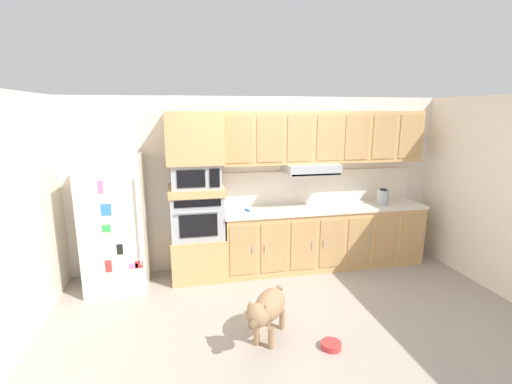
{
  "coord_description": "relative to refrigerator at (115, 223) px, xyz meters",
  "views": [
    {
      "loc": [
        -1.17,
        -4.14,
        2.3
      ],
      "look_at": [
        -0.2,
        0.53,
        1.24
      ],
      "focal_mm": 25.64,
      "sensor_mm": 36.0,
      "label": 1
    }
  ],
  "objects": [
    {
      "name": "side_panel_left",
      "position": [
        -0.76,
        -0.68,
        0.37
      ],
      "size": [
        0.12,
        7.1,
        2.5
      ],
      "primitive_type": "cube",
      "color": "silver",
      "rests_on": "ground"
    },
    {
      "name": "backsplash_panel",
      "position": [
        2.93,
        0.36,
        0.29
      ],
      "size": [
        3.03,
        0.02,
        0.5
      ],
      "primitive_type": "cube",
      "color": "white",
      "rests_on": "countertop_slab"
    },
    {
      "name": "countertop_slab",
      "position": [
        2.93,
        0.07,
        0.02
      ],
      "size": [
        3.03,
        0.64,
        0.04
      ],
      "primitive_type": "cube",
      "color": "silver",
      "rests_on": "lower_cabinet_run"
    },
    {
      "name": "dog_food_bowl",
      "position": [
        2.25,
        -1.83,
        -0.85
      ],
      "size": [
        0.2,
        0.2,
        0.06
      ],
      "color": "red",
      "rests_on": "ground"
    },
    {
      "name": "upper_cabinet_with_hood",
      "position": [
        2.91,
        0.19,
        1.02
      ],
      "size": [
        2.99,
        0.48,
        0.88
      ],
      "color": "tan",
      "rests_on": "backsplash_panel"
    },
    {
      "name": "lower_cabinet_run",
      "position": [
        2.93,
        0.07,
        -0.44
      ],
      "size": [
        2.99,
        0.63,
        0.88
      ],
      "color": "tan",
      "rests_on": "ground"
    },
    {
      "name": "electric_kettle",
      "position": [
        3.83,
        0.02,
        0.15
      ],
      "size": [
        0.17,
        0.17,
        0.24
      ],
      "color": "#A8AAAF",
      "rests_on": "countertop_slab"
    },
    {
      "name": "refrigerator",
      "position": [
        0.0,
        0.0,
        0.0
      ],
      "size": [
        0.76,
        0.73,
        1.76
      ],
      "color": "silver",
      "rests_on": "ground"
    },
    {
      "name": "screwdriver",
      "position": [
        1.77,
        0.08,
        0.05
      ],
      "size": [
        0.16,
        0.16,
        0.03
      ],
      "color": "blue",
      "rests_on": "countertop_slab"
    },
    {
      "name": "appliance_mid_shelf",
      "position": [
        1.06,
        0.07,
        0.37
      ],
      "size": [
        0.74,
        0.62,
        0.1
      ],
      "primitive_type": "cube",
      "color": "tan",
      "rests_on": "built_in_oven"
    },
    {
      "name": "built_in_oven",
      "position": [
        1.06,
        0.07,
        0.02
      ],
      "size": [
        0.7,
        0.62,
        0.6
      ],
      "color": "#A8AAAF",
      "rests_on": "oven_base_cabinet"
    },
    {
      "name": "side_panel_right",
      "position": [
        4.84,
        -0.68,
        0.37
      ],
      "size": [
        0.12,
        7.1,
        2.5
      ],
      "primitive_type": "cube",
      "color": "white",
      "rests_on": "ground"
    },
    {
      "name": "ground_plane",
      "position": [
        2.04,
        -0.68,
        -0.88
      ],
      "size": [
        9.6,
        9.6,
        0.0
      ],
      "primitive_type": "plane",
      "color": "#9E9389"
    },
    {
      "name": "appliance_upper_cabinet",
      "position": [
        1.06,
        0.07,
        1.08
      ],
      "size": [
        0.74,
        0.62,
        0.68
      ],
      "primitive_type": "cube",
      "color": "tan",
      "rests_on": "microwave"
    },
    {
      "name": "oven_base_cabinet",
      "position": [
        1.06,
        0.07,
        -0.58
      ],
      "size": [
        0.74,
        0.62,
        0.6
      ],
      "primitive_type": "cube",
      "color": "tan",
      "rests_on": "ground"
    },
    {
      "name": "back_kitchen_wall",
      "position": [
        2.04,
        0.43,
        0.37
      ],
      "size": [
        6.2,
        0.12,
        2.5
      ],
      "primitive_type": "cube",
      "color": "silver",
      "rests_on": "ground"
    },
    {
      "name": "microwave",
      "position": [
        1.06,
        0.07,
        0.58
      ],
      "size": [
        0.64,
        0.54,
        0.32
      ],
      "color": "#A8AAAF",
      "rests_on": "appliance_mid_shelf"
    },
    {
      "name": "dog",
      "position": [
        1.66,
        -1.59,
        -0.52
      ],
      "size": [
        0.59,
        0.82,
        0.57
      ],
      "rotation": [
        0.0,
        0.0,
        -2.15
      ],
      "color": "#997551",
      "rests_on": "ground"
    }
  ]
}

